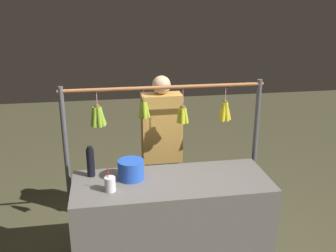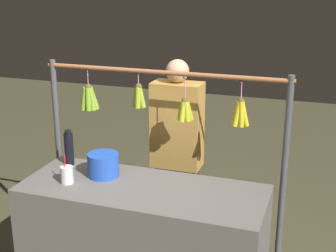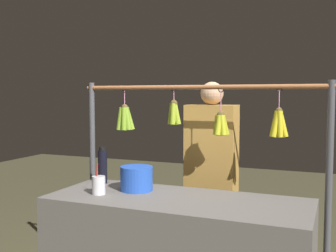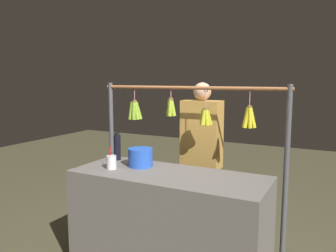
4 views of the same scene
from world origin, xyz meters
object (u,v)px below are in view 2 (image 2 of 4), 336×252
(blue_bucket, at_px, (103,165))
(drink_cup, at_px, (67,175))
(vendor_person, at_px, (177,162))
(water_bottle, at_px, (69,148))

(blue_bucket, height_order, drink_cup, drink_cup)
(blue_bucket, xyz_separation_m, vendor_person, (-0.34, -0.58, -0.16))
(blue_bucket, bearing_deg, vendor_person, -120.50)
(water_bottle, height_order, drink_cup, water_bottle)
(drink_cup, relative_size, vendor_person, 0.12)
(water_bottle, distance_m, drink_cup, 0.34)
(water_bottle, distance_m, blue_bucket, 0.34)
(blue_bucket, relative_size, vendor_person, 0.13)
(water_bottle, xyz_separation_m, blue_bucket, (-0.33, 0.11, -0.04))
(vendor_person, bearing_deg, drink_cup, 56.03)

